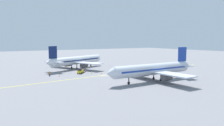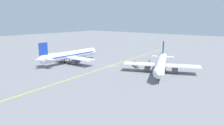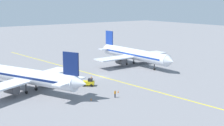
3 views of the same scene
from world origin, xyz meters
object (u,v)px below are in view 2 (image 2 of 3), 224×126
(baggage_tug_white, at_px, (135,64))
(baggage_cart_trailing, at_px, (137,66))
(airplane_at_gate, at_px, (161,64))
(traffic_cone_far_edge, at_px, (158,63))
(ground_crew_worker, at_px, (149,60))
(airplane_adjacent_stand, at_px, (69,55))
(traffic_cone_mid_apron, at_px, (116,66))
(traffic_cone_near_nose, at_px, (141,61))
(traffic_cone_by_wingtip, at_px, (124,66))

(baggage_tug_white, relative_size, baggage_cart_trailing, 1.13)
(airplane_at_gate, height_order, traffic_cone_far_edge, airplane_at_gate)
(baggage_tug_white, distance_m, ground_crew_worker, 11.88)
(baggage_cart_trailing, xyz_separation_m, ground_crew_worker, (1.87, -14.16, 0.15))
(airplane_adjacent_stand, height_order, traffic_cone_mid_apron, airplane_adjacent_stand)
(airplane_adjacent_stand, xyz_separation_m, traffic_cone_far_edge, (-32.33, -24.09, -3.43))
(baggage_tug_white, relative_size, traffic_cone_far_edge, 5.82)
(airplane_at_gate, xyz_separation_m, traffic_cone_near_nose, (16.98, -13.95, -3.43))
(baggage_tug_white, height_order, traffic_cone_near_nose, baggage_tug_white)
(airplane_adjacent_stand, bearing_deg, traffic_cone_mid_apron, -161.52)
(baggage_cart_trailing, bearing_deg, traffic_cone_far_edge, -105.51)
(traffic_cone_mid_apron, bearing_deg, ground_crew_worker, -106.85)
(traffic_cone_far_edge, bearing_deg, ground_crew_worker, -15.40)
(traffic_cone_near_nose, relative_size, traffic_cone_mid_apron, 1.00)
(traffic_cone_mid_apron, relative_size, traffic_cone_far_edge, 1.00)
(traffic_cone_mid_apron, distance_m, traffic_cone_far_edge, 20.20)
(baggage_tug_white, bearing_deg, traffic_cone_by_wingtip, 47.38)
(traffic_cone_near_nose, relative_size, traffic_cone_by_wingtip, 1.00)
(baggage_tug_white, relative_size, traffic_cone_near_nose, 5.82)
(baggage_tug_white, height_order, traffic_cone_by_wingtip, baggage_tug_white)
(traffic_cone_near_nose, bearing_deg, ground_crew_worker, -137.66)
(traffic_cone_near_nose, bearing_deg, airplane_adjacent_stand, 43.65)
(baggage_cart_trailing, bearing_deg, airplane_adjacent_stand, 21.62)
(ground_crew_worker, xyz_separation_m, traffic_cone_near_nose, (2.89, 2.63, -0.63))
(airplane_adjacent_stand, bearing_deg, baggage_tug_white, -152.59)
(traffic_cone_near_nose, height_order, traffic_cone_mid_apron, same)
(traffic_cone_by_wingtip, bearing_deg, airplane_adjacent_stand, 23.86)
(traffic_cone_mid_apron, height_order, traffic_cone_far_edge, same)
(airplane_adjacent_stand, xyz_separation_m, traffic_cone_mid_apron, (-21.35, -7.14, -3.43))
(ground_crew_worker, height_order, traffic_cone_near_nose, ground_crew_worker)
(ground_crew_worker, distance_m, traffic_cone_mid_apron, 19.28)
(baggage_tug_white, distance_m, traffic_cone_by_wingtip, 4.66)
(baggage_tug_white, bearing_deg, airplane_at_gate, 162.12)
(airplane_at_gate, relative_size, baggage_tug_white, 10.55)
(baggage_tug_white, bearing_deg, ground_crew_worker, -92.44)
(traffic_cone_by_wingtip, bearing_deg, baggage_cart_trailing, -168.57)
(airplane_adjacent_stand, distance_m, traffic_cone_mid_apron, 22.78)
(traffic_cone_near_nose, distance_m, traffic_cone_by_wingtip, 12.66)
(airplane_at_gate, distance_m, traffic_cone_by_wingtip, 18.10)
(ground_crew_worker, distance_m, traffic_cone_near_nose, 3.96)
(airplane_adjacent_stand, relative_size, traffic_cone_far_edge, 64.44)
(airplane_at_gate, relative_size, airplane_adjacent_stand, 0.95)
(airplane_at_gate, xyz_separation_m, ground_crew_worker, (14.09, -16.58, -2.80))
(airplane_at_gate, height_order, ground_crew_worker, airplane_at_gate)
(ground_crew_worker, bearing_deg, traffic_cone_near_nose, 42.34)
(airplane_adjacent_stand, xyz_separation_m, traffic_cone_near_nose, (-24.05, -22.94, -3.43))
(traffic_cone_near_nose, bearing_deg, traffic_cone_mid_apron, 80.32)
(airplane_adjacent_stand, xyz_separation_m, traffic_cone_by_wingtip, (-23.31, -10.31, -3.43))
(traffic_cone_near_nose, distance_m, traffic_cone_mid_apron, 16.04)
(ground_crew_worker, xyz_separation_m, traffic_cone_by_wingtip, (3.63, 15.27, -0.63))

